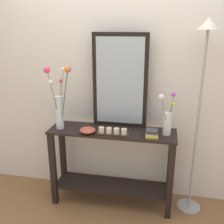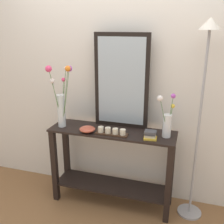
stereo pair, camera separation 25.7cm
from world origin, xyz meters
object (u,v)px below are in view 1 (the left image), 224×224
(candle_tray, at_px, (113,132))
(floor_lamp, at_px, (201,90))
(tall_vase_left, at_px, (59,102))
(mirror_leaning, at_px, (120,81))
(decorative_bowl, at_px, (88,130))
(vase_right, at_px, (167,119))
(book_stack, at_px, (152,133))
(console_table, at_px, (112,161))

(candle_tray, bearing_deg, floor_lamp, 10.57)
(tall_vase_left, bearing_deg, floor_lamp, 4.55)
(mirror_leaning, xyz_separation_m, candle_tray, (-0.03, -0.24, -0.44))
(mirror_leaning, xyz_separation_m, floor_lamp, (0.77, -0.10, -0.02))
(decorative_bowl, bearing_deg, floor_lamp, 8.79)
(mirror_leaning, xyz_separation_m, tall_vase_left, (-0.57, -0.20, -0.18))
(floor_lamp, bearing_deg, decorative_bowl, -171.21)
(tall_vase_left, height_order, vase_right, tall_vase_left)
(vase_right, relative_size, book_stack, 3.40)
(mirror_leaning, relative_size, tall_vase_left, 1.45)
(tall_vase_left, distance_m, candle_tray, 0.61)
(floor_lamp, bearing_deg, vase_right, -169.67)
(console_table, distance_m, decorative_bowl, 0.45)
(tall_vase_left, bearing_deg, candle_tray, -4.35)
(console_table, xyz_separation_m, candle_tray, (0.03, -0.10, 0.37))
(vase_right, relative_size, candle_tray, 1.34)
(tall_vase_left, relative_size, book_stack, 5.17)
(tall_vase_left, height_order, decorative_bowl, tall_vase_left)
(book_stack, bearing_deg, tall_vase_left, 178.29)
(console_table, bearing_deg, mirror_leaning, 71.04)
(console_table, relative_size, candle_tray, 4.01)
(console_table, bearing_deg, candle_tray, -75.09)
(vase_right, bearing_deg, console_table, 179.97)
(decorative_bowl, xyz_separation_m, book_stack, (0.62, 0.03, 0.01))
(candle_tray, bearing_deg, mirror_leaning, 84.05)
(vase_right, height_order, book_stack, vase_right)
(tall_vase_left, relative_size, floor_lamp, 0.34)
(console_table, distance_m, tall_vase_left, 0.82)
(console_table, height_order, mirror_leaning, mirror_leaning)
(vase_right, bearing_deg, book_stack, -148.91)
(mirror_leaning, xyz_separation_m, vase_right, (0.48, -0.15, -0.31))
(console_table, height_order, decorative_bowl, decorative_bowl)
(mirror_leaning, relative_size, floor_lamp, 0.49)
(decorative_bowl, bearing_deg, mirror_leaning, 43.41)
(tall_vase_left, distance_m, floor_lamp, 1.35)
(vase_right, distance_m, book_stack, 0.20)
(tall_vase_left, distance_m, decorative_bowl, 0.40)
(floor_lamp, bearing_deg, book_stack, -162.40)
(candle_tray, xyz_separation_m, floor_lamp, (0.79, 0.15, 0.42))
(vase_right, distance_m, candle_tray, 0.53)
(mirror_leaning, distance_m, candle_tray, 0.51)
(console_table, bearing_deg, tall_vase_left, -174.00)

